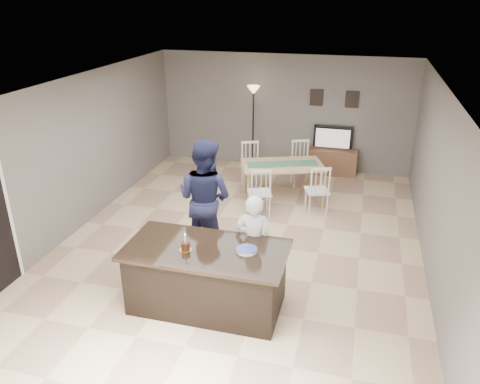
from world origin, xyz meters
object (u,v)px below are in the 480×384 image
(television, at_px, (333,138))
(dining_table, at_px, (282,170))
(kitchen_island, at_px, (207,277))
(woman, at_px, (254,244))
(tv_console, at_px, (331,162))
(man, at_px, (205,198))
(plate_stack, at_px, (247,250))
(floor_lamp, at_px, (253,105))
(birthday_cake, at_px, (185,246))

(television, xyz_separation_m, dining_table, (-0.86, -1.81, -0.23))
(kitchen_island, bearing_deg, woman, 46.71)
(tv_console, bearing_deg, man, -111.62)
(plate_stack, height_order, floor_lamp, floor_lamp)
(kitchen_island, xyz_separation_m, plate_stack, (0.54, 0.06, 0.47))
(dining_table, height_order, floor_lamp, floor_lamp)
(man, relative_size, plate_stack, 7.14)
(kitchen_island, distance_m, birthday_cake, 0.57)
(tv_console, distance_m, dining_table, 1.97)
(birthday_cake, bearing_deg, man, 99.02)
(television, xyz_separation_m, man, (-1.67, -4.29, 0.12))
(plate_stack, distance_m, dining_table, 3.78)
(television, distance_m, man, 4.61)
(plate_stack, bearing_deg, man, 128.16)
(television, relative_size, floor_lamp, 0.46)
(plate_stack, relative_size, dining_table, 0.12)
(woman, relative_size, man, 0.76)
(woman, xyz_separation_m, floor_lamp, (-1.20, 4.97, 0.80))
(tv_console, distance_m, woman, 5.09)
(tv_console, distance_m, birthday_cake, 5.89)
(tv_console, xyz_separation_m, television, (0.00, 0.07, 0.56))
(kitchen_island, relative_size, plate_stack, 7.84)
(man, bearing_deg, tv_console, -97.46)
(woman, height_order, birthday_cake, woman)
(kitchen_island, height_order, dining_table, dining_table)
(man, bearing_deg, birthday_cake, 113.19)
(man, height_order, floor_lamp, floor_lamp)
(woman, distance_m, floor_lamp, 5.17)
(kitchen_island, bearing_deg, tv_console, 77.84)
(floor_lamp, bearing_deg, woman, -76.40)
(kitchen_island, xyz_separation_m, woman, (0.52, 0.55, 0.29))
(kitchen_island, relative_size, dining_table, 0.95)
(birthday_cake, bearing_deg, television, 75.91)
(plate_stack, xyz_separation_m, dining_table, (-0.20, 3.77, -0.29))
(television, relative_size, birthday_cake, 3.74)
(birthday_cake, bearing_deg, kitchen_island, 23.48)
(tv_console, bearing_deg, dining_table, -116.30)
(television, bearing_deg, kitchen_island, 77.99)
(tv_console, relative_size, dining_table, 0.53)
(kitchen_island, bearing_deg, birthday_cake, -156.52)
(kitchen_island, relative_size, television, 2.35)
(floor_lamp, bearing_deg, tv_console, 1.59)
(tv_console, height_order, floor_lamp, floor_lamp)
(tv_console, height_order, man, man)
(tv_console, distance_m, plate_stack, 5.58)
(woman, bearing_deg, plate_stack, 92.66)
(kitchen_island, height_order, television, television)
(kitchen_island, distance_m, tv_console, 5.70)
(man, bearing_deg, plate_stack, 142.33)
(man, bearing_deg, television, -97.14)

